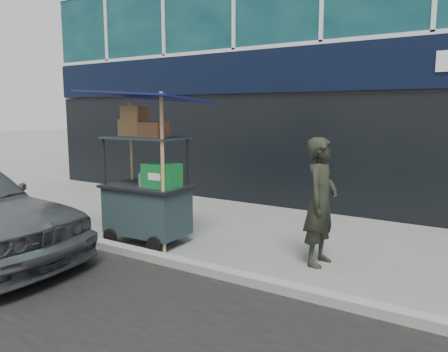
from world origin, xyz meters
The scene contains 4 objects.
ground centered at (0.00, 0.00, 0.00)m, with size 80.00×80.00×0.00m, color slate.
curb centered at (0.00, -0.20, 0.06)m, with size 80.00×0.18×0.12m, color gray.
vendor_cart centered at (-1.44, 0.41, 0.84)m, with size 1.82×1.33×2.38m.
vendor_man centered at (1.18, 0.95, 0.86)m, with size 0.63×0.41×1.73m, color black.
Camera 1 is at (3.20, -4.56, 2.07)m, focal length 35.00 mm.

